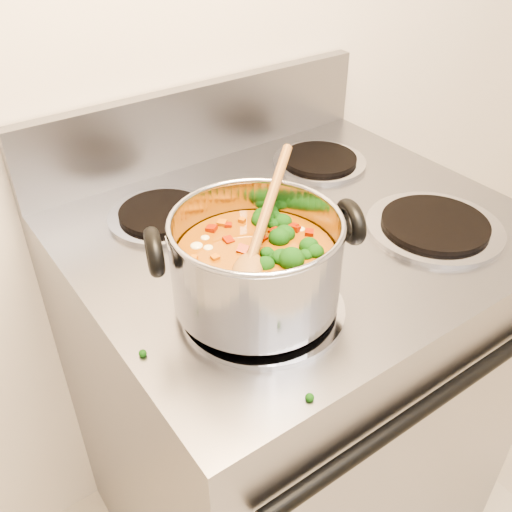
% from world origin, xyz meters
% --- Properties ---
extents(electric_range, '(0.78, 0.71, 1.08)m').
position_xyz_m(electric_range, '(0.02, 1.16, 0.47)').
color(electric_range, gray).
rests_on(electric_range, ground).
extents(stockpot, '(0.30, 0.24, 0.14)m').
position_xyz_m(stockpot, '(-0.17, 1.02, 1.00)').
color(stockpot, '#A6A5AD').
rests_on(stockpot, electric_range).
extents(wooden_spoon, '(0.22, 0.18, 0.10)m').
position_xyz_m(wooden_spoon, '(-0.16, 1.03, 1.03)').
color(wooden_spoon, brown).
rests_on(wooden_spoon, stockpot).
extents(cooktop_crumbs, '(0.30, 0.24, 0.01)m').
position_xyz_m(cooktop_crumbs, '(-0.23, 1.05, 0.92)').
color(cooktop_crumbs, black).
rests_on(cooktop_crumbs, electric_range).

